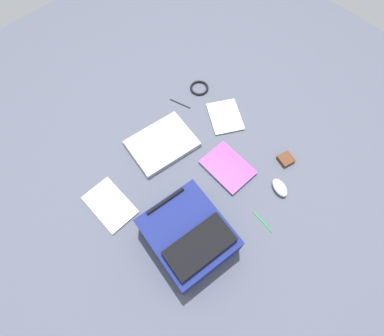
{
  "coord_description": "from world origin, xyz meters",
  "views": [
    {
      "loc": [
        -0.47,
        -0.51,
        1.53
      ],
      "look_at": [
        0.02,
        0.01,
        0.02
      ],
      "focal_mm": 28.66,
      "sensor_mm": 36.0,
      "label": 1
    }
  ],
  "objects_px": {
    "book_blue": "(228,167)",
    "pen_black": "(263,222)",
    "book_manual": "(225,117)",
    "backpack": "(189,236)",
    "cable_coil": "(199,88)",
    "pen_blue": "(180,103)",
    "laptop": "(163,143)",
    "computer_mouse": "(280,188)",
    "earbud_pouch": "(286,159)",
    "book_red": "(110,205)"
  },
  "relations": [
    {
      "from": "cable_coil",
      "to": "backpack",
      "type": "bearing_deg",
      "value": -137.04
    },
    {
      "from": "pen_blue",
      "to": "book_red",
      "type": "bearing_deg",
      "value": -162.06
    },
    {
      "from": "pen_black",
      "to": "laptop",
      "type": "bearing_deg",
      "value": 96.01
    },
    {
      "from": "cable_coil",
      "to": "pen_black",
      "type": "distance_m",
      "value": 0.91
    },
    {
      "from": "book_blue",
      "to": "pen_black",
      "type": "xyz_separation_m",
      "value": [
        -0.09,
        -0.34,
        -0.01
      ]
    },
    {
      "from": "book_blue",
      "to": "computer_mouse",
      "type": "bearing_deg",
      "value": -68.12
    },
    {
      "from": "backpack",
      "to": "book_blue",
      "type": "bearing_deg",
      "value": 18.69
    },
    {
      "from": "book_blue",
      "to": "earbud_pouch",
      "type": "relative_size",
      "value": 3.64
    },
    {
      "from": "earbud_pouch",
      "to": "book_blue",
      "type": "bearing_deg",
      "value": 145.15
    },
    {
      "from": "computer_mouse",
      "to": "pen_black",
      "type": "distance_m",
      "value": 0.21
    },
    {
      "from": "backpack",
      "to": "computer_mouse",
      "type": "relative_size",
      "value": 3.82
    },
    {
      "from": "pen_black",
      "to": "pen_blue",
      "type": "distance_m",
      "value": 0.86
    },
    {
      "from": "book_red",
      "to": "cable_coil",
      "type": "distance_m",
      "value": 0.9
    },
    {
      "from": "book_red",
      "to": "earbud_pouch",
      "type": "height_order",
      "value": "earbud_pouch"
    },
    {
      "from": "laptop",
      "to": "earbud_pouch",
      "type": "height_order",
      "value": "laptop"
    },
    {
      "from": "pen_black",
      "to": "cable_coil",
      "type": "bearing_deg",
      "value": 66.84
    },
    {
      "from": "pen_black",
      "to": "pen_blue",
      "type": "xyz_separation_m",
      "value": [
        0.19,
        0.84,
        0.0
      ]
    },
    {
      "from": "backpack",
      "to": "book_red",
      "type": "distance_m",
      "value": 0.46
    },
    {
      "from": "pen_black",
      "to": "book_red",
      "type": "bearing_deg",
      "value": 130.0
    },
    {
      "from": "backpack",
      "to": "book_red",
      "type": "relative_size",
      "value": 1.54
    },
    {
      "from": "backpack",
      "to": "book_red",
      "type": "bearing_deg",
      "value": 112.5
    },
    {
      "from": "laptop",
      "to": "computer_mouse",
      "type": "relative_size",
      "value": 3.6
    },
    {
      "from": "computer_mouse",
      "to": "pen_blue",
      "type": "height_order",
      "value": "computer_mouse"
    },
    {
      "from": "laptop",
      "to": "cable_coil",
      "type": "relative_size",
      "value": 3.38
    },
    {
      "from": "pen_black",
      "to": "backpack",
      "type": "bearing_deg",
      "value": 150.48
    },
    {
      "from": "laptop",
      "to": "earbud_pouch",
      "type": "bearing_deg",
      "value": -51.64
    },
    {
      "from": "cable_coil",
      "to": "book_red",
      "type": "bearing_deg",
      "value": -165.04
    },
    {
      "from": "backpack",
      "to": "computer_mouse",
      "type": "xyz_separation_m",
      "value": [
        0.54,
        -0.13,
        -0.07
      ]
    },
    {
      "from": "book_manual",
      "to": "cable_coil",
      "type": "bearing_deg",
      "value": 81.74
    },
    {
      "from": "book_blue",
      "to": "cable_coil",
      "type": "height_order",
      "value": "book_blue"
    },
    {
      "from": "book_manual",
      "to": "computer_mouse",
      "type": "bearing_deg",
      "value": -103.34
    },
    {
      "from": "earbud_pouch",
      "to": "pen_black",
      "type": "bearing_deg",
      "value": -157.61
    },
    {
      "from": "cable_coil",
      "to": "pen_blue",
      "type": "bearing_deg",
      "value": -178.46
    },
    {
      "from": "backpack",
      "to": "book_manual",
      "type": "xyz_separation_m",
      "value": [
        0.66,
        0.39,
        -0.09
      ]
    },
    {
      "from": "laptop",
      "to": "book_red",
      "type": "relative_size",
      "value": 1.45
    },
    {
      "from": "laptop",
      "to": "pen_black",
      "type": "height_order",
      "value": "laptop"
    },
    {
      "from": "book_red",
      "to": "computer_mouse",
      "type": "relative_size",
      "value": 2.48
    },
    {
      "from": "book_red",
      "to": "pen_blue",
      "type": "height_order",
      "value": "book_red"
    },
    {
      "from": "book_manual",
      "to": "computer_mouse",
      "type": "height_order",
      "value": "computer_mouse"
    },
    {
      "from": "computer_mouse",
      "to": "pen_black",
      "type": "height_order",
      "value": "computer_mouse"
    },
    {
      "from": "laptop",
      "to": "cable_coil",
      "type": "bearing_deg",
      "value": 18.82
    },
    {
      "from": "book_manual",
      "to": "computer_mouse",
      "type": "distance_m",
      "value": 0.53
    },
    {
      "from": "book_blue",
      "to": "computer_mouse",
      "type": "xyz_separation_m",
      "value": [
        0.11,
        -0.27,
        0.01
      ]
    },
    {
      "from": "book_manual",
      "to": "pen_black",
      "type": "bearing_deg",
      "value": -119.06
    },
    {
      "from": "backpack",
      "to": "laptop",
      "type": "xyz_separation_m",
      "value": [
        0.26,
        0.5,
        -0.08
      ]
    },
    {
      "from": "backpack",
      "to": "pen_black",
      "type": "height_order",
      "value": "backpack"
    },
    {
      "from": "laptop",
      "to": "computer_mouse",
      "type": "xyz_separation_m",
      "value": [
        0.27,
        -0.63,
        0.01
      ]
    },
    {
      "from": "backpack",
      "to": "cable_coil",
      "type": "relative_size",
      "value": 3.6
    },
    {
      "from": "backpack",
      "to": "pen_black",
      "type": "distance_m",
      "value": 0.4
    },
    {
      "from": "book_blue",
      "to": "cable_coil",
      "type": "xyz_separation_m",
      "value": [
        0.27,
        0.5,
        -0.0
      ]
    }
  ]
}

